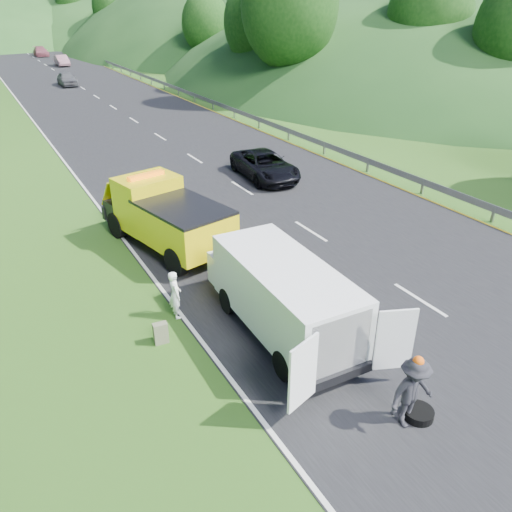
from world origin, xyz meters
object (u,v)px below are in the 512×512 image
worker (407,424)px  spare_tire (418,417)px  child (253,321)px  woman (177,316)px  tow_truck (165,215)px  white_van (282,293)px  suitcase (161,333)px  passing_suv (265,178)px

worker → spare_tire: worker is taller
child → woman: bearing=-172.6°
woman → tow_truck: bearing=-11.2°
worker → spare_tire: (0.36, 0.02, 0.00)m
tow_truck → child: (0.42, -6.00, -1.28)m
woman → worker: bearing=-149.7°
white_van → woman: (-2.32, 2.17, -1.27)m
white_van → suitcase: (-3.16, 1.17, -0.95)m
passing_suv → child: bearing=-116.7°
woman → child: size_ratio=1.45×
spare_tire → white_van: bearing=102.5°
worker → passing_suv: worker is taller
child → passing_suv: bearing=100.5°
child → spare_tire: (1.40, -5.20, 0.00)m
tow_truck → suitcase: tow_truck is taller
tow_truck → spare_tire: tow_truck is taller
tow_truck → spare_tire: (1.82, -11.20, -1.28)m
white_van → worker: white_van is taller
worker → suitcase: 6.72m
suitcase → tow_truck: bearing=67.9°
suitcase → worker: bearing=-55.8°
white_van → passing_suv: 13.77m
woman → child: woman is taller
tow_truck → woman: bearing=-119.8°
tow_truck → child: tow_truck is taller
white_van → passing_suv: size_ratio=1.29×
spare_tire → passing_suv: (5.56, 16.41, 0.00)m
tow_truck → white_van: tow_truck is taller
white_van → child: (-0.43, 0.85, -1.27)m
spare_tire → passing_suv: size_ratio=0.14×
white_van → spare_tire: 4.64m
tow_truck → woman: size_ratio=4.26×
woman → worker: 7.17m
worker → suitcase: (-3.77, 5.55, 0.32)m
tow_truck → suitcase: (-2.31, -5.68, -0.97)m
passing_suv → spare_tire: bearing=-103.6°
white_van → worker: size_ratio=3.59×
woman → spare_tire: size_ratio=2.18×
worker → tow_truck: bearing=98.7°
tow_truck → passing_suv: 9.13m
tow_truck → suitcase: bearing=-124.6°
white_van → woman: white_van is taller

